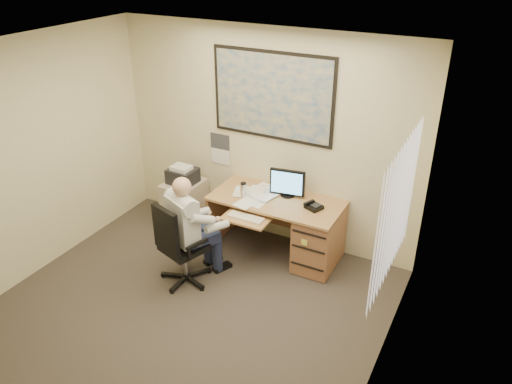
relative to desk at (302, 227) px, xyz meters
The scene contains 8 objects.
room_shell 2.21m from the desk, 109.97° to the right, with size 4.00×4.50×2.70m.
desk is the anchor object (origin of this frame).
world_map 1.61m from the desk, 150.30° to the left, with size 1.56×0.03×1.06m, color #1E4C93.
wall_calendar 1.52m from the desk, 165.66° to the left, with size 0.28×0.01×0.42m, color white.
window_blinds 2.02m from the desk, 40.59° to the right, with size 0.06×1.40×1.30m, color silver, non-canonical shape.
filing_cabinet 1.75m from the desk, behind, with size 0.47×0.56×0.88m.
office_chair 1.47m from the desk, 132.76° to the right, with size 0.77×0.77×1.03m.
person 1.43m from the desk, 135.29° to the right, with size 0.55×0.78×1.31m, color silver, non-canonical shape.
Camera 1 is at (2.59, -2.93, 3.60)m, focal length 35.00 mm.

